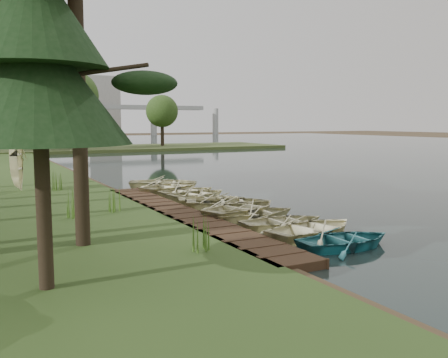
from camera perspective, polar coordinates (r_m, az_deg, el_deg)
name	(u,v)px	position (r m, az deg, el deg)	size (l,w,h in m)	color
ground	(218,217)	(20.56, -0.68, -4.34)	(300.00, 300.00, 0.00)	#3D2F1D
water	(388,159)	(54.68, 18.22, 2.17)	(130.00, 200.00, 0.05)	black
boardwalk	(182,217)	(19.87, -4.81, -4.30)	(1.60, 16.00, 0.30)	#342214
peninsula	(105,149)	(70.22, -13.45, 3.38)	(50.00, 14.00, 0.45)	#3A4720
far_trees	(79,103)	(69.44, -16.29, 8.39)	(45.60, 5.60, 8.80)	black
bridge	(53,110)	(139.69, -18.92, 7.51)	(95.90, 4.00, 8.60)	#A5A5A0
building_a	(102,106)	(162.86, -13.81, 8.16)	(10.00, 8.00, 18.00)	#A5A5A0
rowboat_0	(346,237)	(15.74, 13.81, -6.50)	(2.28, 3.19, 0.66)	teal
rowboat_1	(314,226)	(16.91, 10.23, -5.34)	(2.62, 3.66, 0.76)	beige
rowboat_2	(283,220)	(18.10, 6.80, -4.63)	(2.32, 3.24, 0.67)	beige
rowboat_3	(254,211)	(19.55, 3.50, -3.71)	(2.46, 3.45, 0.71)	beige
rowboat_4	(243,206)	(20.43, 2.21, -3.11)	(2.80, 3.92, 0.81)	beige
rowboat_5	(228,201)	(21.89, 0.50, -2.50)	(2.69, 3.77, 0.78)	beige
rowboat_6	(212,198)	(23.14, -1.39, -2.17)	(2.25, 3.15, 0.65)	beige
rowboat_7	(198,193)	(24.86, -2.98, -1.55)	(2.29, 3.21, 0.67)	beige
rowboat_8	(188,190)	(25.94, -4.18, -1.23)	(2.27, 3.18, 0.66)	beige
rowboat_9	(173,185)	(27.26, -5.85, -0.71)	(2.79, 3.91, 0.81)	beige
rowboat_10	(163,181)	(29.08, -6.97, -0.28)	(2.77, 3.88, 0.80)	beige
stored_rowboat	(20,184)	(28.03, -22.30, -0.58)	(2.39, 3.34, 0.69)	beige
pine_tree	(37,45)	(11.25, -20.61, 14.15)	(3.80, 3.80, 8.21)	black
reeds_0	(200,234)	(14.02, -2.79, -6.26)	(0.60, 0.60, 0.96)	#3F661E
reeds_1	(114,200)	(20.42, -12.45, -2.34)	(0.60, 0.60, 0.97)	#3F661E
reeds_2	(73,204)	(19.50, -16.90, -2.76)	(0.60, 0.60, 1.05)	#3F661E
reeds_3	(58,180)	(27.55, -18.44, -0.13)	(0.60, 0.60, 1.08)	#3F661E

